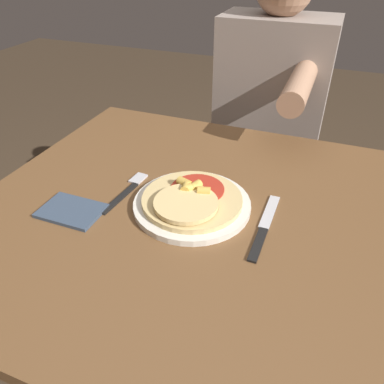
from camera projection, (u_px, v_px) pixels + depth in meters
dining_table at (200, 253)px, 0.89m from camera, size 0.99×0.88×0.77m
plate at (192, 204)px, 0.82m from camera, size 0.26×0.26×0.01m
pizza at (191, 199)px, 0.81m from camera, size 0.22×0.22×0.04m
fork at (128, 190)px, 0.87m from camera, size 0.03×0.18×0.00m
knife at (264, 227)px, 0.76m from camera, size 0.02×0.22×0.00m
napkin at (71, 211)px, 0.81m from camera, size 0.13×0.09×0.01m
person_diner at (270, 113)px, 1.38m from camera, size 0.38×0.52×1.23m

